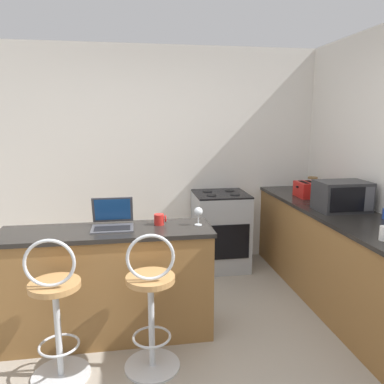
% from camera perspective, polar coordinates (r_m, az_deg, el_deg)
% --- Properties ---
extents(ground_plane, '(20.00, 20.00, 0.00)m').
position_cam_1_polar(ground_plane, '(2.85, -2.66, -27.08)').
color(ground_plane, gray).
extents(wall_back, '(12.00, 0.06, 2.60)m').
position_cam_1_polar(wall_back, '(4.56, -6.11, 5.23)').
color(wall_back, silver).
rests_on(wall_back, ground_plane).
extents(breakfast_bar, '(1.67, 0.49, 0.91)m').
position_cam_1_polar(breakfast_bar, '(3.18, -12.57, -13.46)').
color(breakfast_bar, olive).
rests_on(breakfast_bar, ground_plane).
extents(counter_right, '(0.65, 2.80, 0.91)m').
position_cam_1_polar(counter_right, '(3.89, 21.62, -9.34)').
color(counter_right, olive).
rests_on(counter_right, ground_plane).
extents(bar_stool_near, '(0.40, 0.40, 1.03)m').
position_cam_1_polar(bar_stool_near, '(2.78, -20.01, -16.95)').
color(bar_stool_near, silver).
rests_on(bar_stool_near, ground_plane).
extents(bar_stool_far, '(0.40, 0.40, 1.03)m').
position_cam_1_polar(bar_stool_far, '(2.73, -6.25, -16.84)').
color(bar_stool_far, silver).
rests_on(bar_stool_far, ground_plane).
extents(laptop, '(0.33, 0.29, 0.23)m').
position_cam_1_polar(laptop, '(3.07, -12.02, -4.18)').
color(laptop, '#47474C').
rests_on(laptop, breakfast_bar).
extents(microwave, '(0.47, 0.34, 0.28)m').
position_cam_1_polar(microwave, '(3.79, 21.90, -0.57)').
color(microwave, '#2D2D30').
rests_on(microwave, counter_right).
extents(toaster, '(0.23, 0.27, 0.17)m').
position_cam_1_polar(toaster, '(4.33, 17.11, 0.36)').
color(toaster, red).
rests_on(toaster, counter_right).
extents(stove_range, '(0.61, 0.61, 0.92)m').
position_cam_1_polar(stove_range, '(4.49, 4.35, -5.85)').
color(stove_range, '#9EA3A8').
rests_on(stove_range, ground_plane).
extents(mug_red, '(0.10, 0.08, 0.09)m').
position_cam_1_polar(mug_red, '(3.08, -4.98, -4.18)').
color(mug_red, red).
rests_on(mug_red, breakfast_bar).
extents(wine_glass_short, '(0.07, 0.07, 0.15)m').
position_cam_1_polar(wine_glass_short, '(3.05, 0.97, -3.10)').
color(wine_glass_short, silver).
rests_on(wine_glass_short, breakfast_bar).
extents(storage_jar, '(0.12, 0.12, 0.16)m').
position_cam_1_polar(storage_jar, '(4.76, 17.87, 1.23)').
color(storage_jar, silver).
rests_on(storage_jar, counter_right).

